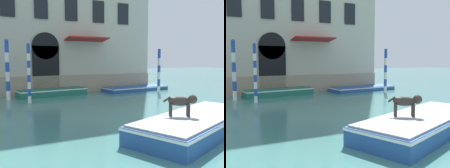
# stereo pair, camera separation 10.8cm
# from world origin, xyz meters

# --- Properties ---
(boat_foreground) EXTENTS (6.56, 4.27, 0.66)m
(boat_foreground) POSITION_xyz_m (2.87, 5.83, 0.35)
(boat_foreground) COLOR #234C8C
(boat_foreground) RESTS_ON ground_plane
(dog_on_deck) EXTENTS (1.00, 0.78, 0.77)m
(dog_on_deck) POSITION_xyz_m (2.15, 5.89, 1.16)
(dog_on_deck) COLOR #332D28
(dog_on_deck) RESTS_ON boat_foreground
(boat_moored_near_palazzo) EXTENTS (5.05, 2.10, 0.49)m
(boat_moored_near_palazzo) POSITION_xyz_m (0.62, 17.57, 0.26)
(boat_moored_near_palazzo) COLOR #1E6651
(boat_moored_near_palazzo) RESTS_ON ground_plane
(boat_moored_far) EXTENTS (5.79, 2.42, 0.35)m
(boat_moored_far) POSITION_xyz_m (7.60, 17.52, 0.19)
(boat_moored_far) COLOR #234C8C
(boat_moored_far) RESTS_ON ground_plane
(mooring_pole_0) EXTENTS (0.20, 0.20, 3.56)m
(mooring_pole_0) POSITION_xyz_m (-1.41, 15.07, 1.79)
(mooring_pole_0) COLOR white
(mooring_pole_0) RESTS_ON ground_plane
(mooring_pole_1) EXTENTS (0.23, 0.23, 3.44)m
(mooring_pole_1) POSITION_xyz_m (8.34, 15.34, 1.74)
(mooring_pole_1) COLOR white
(mooring_pole_1) RESTS_ON ground_plane
(mooring_pole_2) EXTENTS (0.26, 0.26, 3.87)m
(mooring_pole_2) POSITION_xyz_m (-2.44, 16.73, 1.96)
(mooring_pole_2) COLOR white
(mooring_pole_2) RESTS_ON ground_plane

